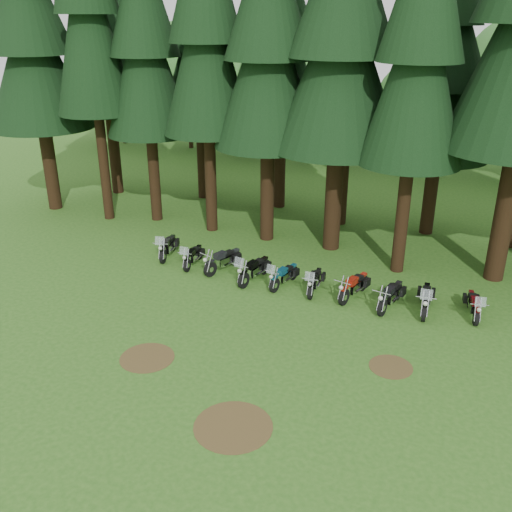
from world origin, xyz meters
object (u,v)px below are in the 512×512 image
Objects in this scene: motorcycle_2 at (223,261)px; motorcycle_8 at (425,300)px; motorcycle_0 at (168,247)px; motorcycle_6 at (354,287)px; motorcycle_4 at (284,276)px; motorcycle_5 at (315,282)px; motorcycle_3 at (254,270)px; motorcycle_1 at (193,257)px; motorcycle_7 at (390,296)px; motorcycle_9 at (474,306)px.

motorcycle_2 is 8.61m from motorcycle_8.
motorcycle_6 is at bearing -17.73° from motorcycle_0.
motorcycle_2 is 2.97m from motorcycle_4.
motorcycle_2 is (3.01, -0.42, -0.00)m from motorcycle_0.
motorcycle_4 is at bearing 175.23° from motorcycle_5.
motorcycle_3 is at bearing -165.81° from motorcycle_4.
motorcycle_8 is (10.09, -0.43, 0.05)m from motorcycle_1.
motorcycle_9 is at bearing 20.72° from motorcycle_7.
motorcycle_1 is 11.79m from motorcycle_9.
motorcycle_4 reaches higher than motorcycle_5.
motorcycle_0 is 3.04m from motorcycle_2.
motorcycle_3 is at bearing -170.20° from motorcycle_7.
motorcycle_3 is 1.12× the size of motorcycle_4.
motorcycle_2 is 7.36m from motorcycle_7.
motorcycle_9 is (7.36, 0.26, -0.01)m from motorcycle_4.
motorcycle_6 is (5.85, -0.35, -0.01)m from motorcycle_2.
motorcycle_3 is 1.07× the size of motorcycle_6.
motorcycle_4 is at bearing -163.47° from motorcycle_6.
motorcycle_8 is (8.60, -0.45, 0.01)m from motorcycle_2.
motorcycle_7 is (7.33, -0.63, -0.00)m from motorcycle_2.
motorcycle_3 reaches higher than motorcycle_4.
motorcycle_9 is (13.32, -0.57, -0.04)m from motorcycle_0.
motorcycle_4 is at bearing 11.86° from motorcycle_3.
motorcycle_7 is 0.97× the size of motorcycle_8.
motorcycle_3 is (1.63, -0.45, 0.02)m from motorcycle_2.
motorcycle_2 is at bearing -173.30° from motorcycle_7.
motorcycle_5 reaches higher than motorcycle_9.
motorcycle_9 is at bearing -1.10° from motorcycle_5.
motorcycle_1 is 0.99× the size of motorcycle_5.
motorcycle_9 is at bearing 14.91° from motorcycle_4.
motorcycle_0 is at bearing 179.99° from motorcycle_3.
motorcycle_9 reaches higher than motorcycle_1.
motorcycle_8 is (6.97, 0.00, -0.01)m from motorcycle_3.
motorcycle_1 is 3.14m from motorcycle_3.
motorcycle_5 is (4.27, -0.44, -0.04)m from motorcycle_2.
motorcycle_5 is 3.07m from motorcycle_7.
motorcycle_0 is 1.10× the size of motorcycle_9.
motorcycle_3 is at bearing 170.62° from motorcycle_9.
motorcycle_3 is 8.68m from motorcycle_9.
motorcycle_1 reaches higher than motorcycle_2.
motorcycle_5 is (2.64, 0.01, -0.06)m from motorcycle_3.
motorcycle_7 is at bearing 8.70° from motorcycle_3.
motorcycle_9 is at bearing 17.54° from motorcycle_6.
motorcycle_1 is at bearing -28.60° from motorcycle_0.
motorcycle_8 reaches higher than motorcycle_1.
motorcycle_0 is 4.72m from motorcycle_3.
motorcycle_7 is (4.39, -0.21, 0.03)m from motorcycle_4.
motorcycle_1 is at bearing -159.79° from motorcycle_2.
motorcycle_8 reaches higher than motorcycle_2.
motorcycle_3 is 2.64m from motorcycle_5.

